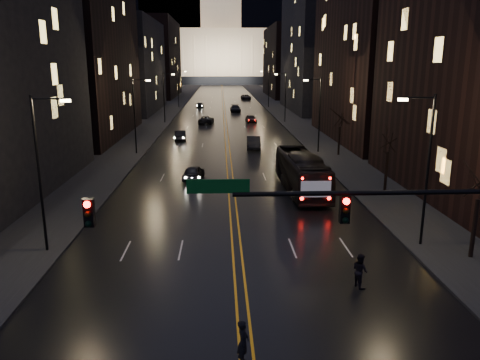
{
  "coord_description": "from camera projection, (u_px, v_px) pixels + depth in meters",
  "views": [
    {
      "loc": [
        -0.9,
        -15.71,
        10.66
      ],
      "look_at": [
        0.24,
        11.23,
        3.9
      ],
      "focal_mm": 35.0,
      "sensor_mm": 36.0,
      "label": 1
    }
  ],
  "objects": [
    {
      "name": "streetlamp_left_near",
      "position": [
        42.0,
        167.0,
        25.87
      ],
      "size": [
        2.13,
        0.25,
        9.0
      ],
      "color": "black",
      "rests_on": "ground"
    },
    {
      "name": "building_right_mid",
      "position": [
        317.0,
        52.0,
        104.72
      ],
      "size": [
        12.0,
        34.0,
        26.0
      ],
      "primitive_type": "cube",
      "color": "black",
      "rests_on": "ground"
    },
    {
      "name": "receding_car_c",
      "position": [
        235.0,
        109.0,
        104.38
      ],
      "size": [
        2.34,
        5.44,
        1.56
      ],
      "primitive_type": "imported",
      "rotation": [
        0.0,
        0.0,
        0.03
      ],
      "color": "black",
      "rests_on": "ground"
    },
    {
      "name": "sidewalk_left",
      "position": [
        177.0,
        99.0,
        143.25
      ],
      "size": [
        8.0,
        320.0,
        0.16
      ],
      "primitive_type": "cube",
      "color": "black",
      "rests_on": "ground"
    },
    {
      "name": "capitol",
      "position": [
        221.0,
        51.0,
        255.97
      ],
      "size": [
        90.0,
        50.0,
        58.5
      ],
      "color": "black",
      "rests_on": "ground"
    },
    {
      "name": "streetlamp_left_mid",
      "position": [
        136.0,
        112.0,
        54.94
      ],
      "size": [
        2.13,
        0.25,
        9.0
      ],
      "color": "black",
      "rests_on": "ground"
    },
    {
      "name": "streetlamp_right_dist",
      "position": [
        268.0,
        87.0,
        113.98
      ],
      "size": [
        2.13,
        0.25,
        9.0
      ],
      "color": "black",
      "rests_on": "ground"
    },
    {
      "name": "oncoming_car_b",
      "position": [
        180.0,
        135.0,
        66.22
      ],
      "size": [
        1.88,
        4.51,
        1.45
      ],
      "primitive_type": "imported",
      "rotation": [
        0.0,
        0.0,
        3.22
      ],
      "color": "black",
      "rests_on": "ground"
    },
    {
      "name": "road",
      "position": [
        223.0,
        99.0,
        143.84
      ],
      "size": [
        20.0,
        320.0,
        0.02
      ],
      "primitive_type": "cube",
      "color": "black",
      "rests_on": "ground"
    },
    {
      "name": "pedestrian_b",
      "position": [
        360.0,
        270.0,
        22.73
      ],
      "size": [
        0.7,
        0.94,
        1.73
      ],
      "primitive_type": "imported",
      "rotation": [
        0.0,
        0.0,
        1.89
      ],
      "color": "black",
      "rests_on": "ground"
    },
    {
      "name": "streetlamp_right_far",
      "position": [
        284.0,
        95.0,
        84.9
      ],
      "size": [
        2.13,
        0.25,
        9.0
      ],
      "color": "black",
      "rests_on": "ground"
    },
    {
      "name": "oncoming_car_d",
      "position": [
        200.0,
        105.0,
        114.82
      ],
      "size": [
        2.13,
        4.52,
        1.27
      ],
      "primitive_type": "imported",
      "rotation": [
        0.0,
        0.0,
        3.22
      ],
      "color": "black",
      "rests_on": "ground"
    },
    {
      "name": "traffic_signal",
      "position": [
        410.0,
        222.0,
        16.85
      ],
      "size": [
        17.29,
        0.45,
        7.0
      ],
      "color": "black",
      "rests_on": "ground"
    },
    {
      "name": "center_line",
      "position": [
        223.0,
        99.0,
        143.84
      ],
      "size": [
        0.62,
        320.0,
        0.01
      ],
      "primitive_type": "cube",
      "color": "orange",
      "rests_on": "road"
    },
    {
      "name": "streetlamp_left_far",
      "position": [
        165.0,
        95.0,
        84.02
      ],
      "size": [
        2.13,
        0.25,
        9.0
      ],
      "color": "black",
      "rests_on": "ground"
    },
    {
      "name": "streetlamp_left_dist",
      "position": [
        179.0,
        87.0,
        113.09
      ],
      "size": [
        2.13,
        0.25,
        9.0
      ],
      "color": "black",
      "rests_on": "ground"
    },
    {
      "name": "receding_car_b",
      "position": [
        251.0,
        119.0,
        85.67
      ],
      "size": [
        2.08,
        4.46,
        1.48
      ],
      "primitive_type": "imported",
      "rotation": [
        0.0,
        0.0,
        0.08
      ],
      "color": "black",
      "rests_on": "ground"
    },
    {
      "name": "building_right_dist",
      "position": [
        287.0,
        62.0,
        151.72
      ],
      "size": [
        12.0,
        40.0,
        22.0
      ],
      "primitive_type": "cube",
      "color": "black",
      "rests_on": "ground"
    },
    {
      "name": "receding_car_a",
      "position": [
        253.0,
        142.0,
        59.73
      ],
      "size": [
        1.9,
        4.92,
        1.6
      ],
      "primitive_type": "imported",
      "rotation": [
        0.0,
        0.0,
        -0.04
      ],
      "color": "black",
      "rests_on": "ground"
    },
    {
      "name": "tree_right_mid",
      "position": [
        389.0,
        139.0,
        38.61
      ],
      "size": [
        2.4,
        2.4,
        6.65
      ],
      "color": "black",
      "rests_on": "ground"
    },
    {
      "name": "oncoming_car_c",
      "position": [
        206.0,
        120.0,
        84.39
      ],
      "size": [
        2.95,
        5.38,
        1.43
      ],
      "primitive_type": "imported",
      "rotation": [
        0.0,
        0.0,
        3.02
      ],
      "color": "black",
      "rests_on": "ground"
    },
    {
      "name": "tree_right_far",
      "position": [
        340.0,
        118.0,
        54.11
      ],
      "size": [
        2.4,
        2.4,
        6.65
      ],
      "color": "black",
      "rests_on": "ground"
    },
    {
      "name": "bus",
      "position": [
        302.0,
        173.0,
        39.66
      ],
      "size": [
        3.09,
        11.7,
        3.24
      ],
      "primitive_type": "imported",
      "rotation": [
        0.0,
        0.0,
        0.03
      ],
      "color": "black",
      "rests_on": "ground"
    },
    {
      "name": "ground",
      "position": [
        246.0,
        350.0,
        17.86
      ],
      "size": [
        900.0,
        900.0,
        0.0
      ],
      "primitive_type": "plane",
      "color": "black",
      "rests_on": "ground"
    },
    {
      "name": "pedestrian_a",
      "position": [
        243.0,
        342.0,
        16.87
      ],
      "size": [
        0.56,
        0.72,
        1.73
      ],
      "primitive_type": "imported",
      "rotation": [
        0.0,
        0.0,
        1.31
      ],
      "color": "black",
      "rests_on": "ground"
    },
    {
      "name": "building_left_mid",
      "position": [
        77.0,
        39.0,
        65.93
      ],
      "size": [
        12.0,
        30.0,
        28.0
      ],
      "primitive_type": "cube",
      "color": "black",
      "rests_on": "ground"
    },
    {
      "name": "streetlamp_right_mid",
      "position": [
        318.0,
        111.0,
        55.83
      ],
      "size": [
        2.13,
        0.25,
        9.0
      ],
      "color": "black",
      "rests_on": "ground"
    },
    {
      "name": "tree_right_near",
      "position": [
        480.0,
        181.0,
        25.04
      ],
      "size": [
        2.4,
        2.4,
        6.65
      ],
      "color": "black",
      "rests_on": "ground"
    },
    {
      "name": "building_left_far",
      "position": [
        129.0,
        66.0,
        103.73
      ],
      "size": [
        12.0,
        34.0,
        20.0
      ],
      "primitive_type": "cube",
      "color": "black",
      "rests_on": "ground"
    },
    {
      "name": "sidewalk_right",
      "position": [
        268.0,
        98.0,
        144.4
      ],
      "size": [
        8.0,
        320.0,
        0.16
      ],
      "primitive_type": "cube",
      "color": "black",
      "rests_on": "ground"
    },
    {
      "name": "building_left_dist",
      "position": [
        157.0,
        59.0,
        149.76
      ],
      "size": [
        12.0,
        40.0,
        24.0
      ],
      "primitive_type": "cube",
      "color": "black",
      "rests_on": "ground"
    },
    {
      "name": "streetlamp_right_near",
      "position": [
        425.0,
        163.0,
        26.75
      ],
      "size": [
        2.13,
        0.25,
        9.0
      ],
      "color": "black",
      "rests_on": "ground"
    },
    {
      "name": "receding_car_d",
      "position": [
        246.0,
        97.0,
        140.13
      ],
      "size": [
        2.98,
        5.76,
        1.55
      ],
      "primitive_type": "imported",
      "rotation": [
        0.0,
        0.0,
        0.07
      ],
      "color": "black",
      "rests_on": "ground"
    },
    {
      "name": "oncoming_car_a",
      "position": [
        193.0,
        172.0,
        43.87
      ],
      "size": [
        2.17,
        4.27,
        1.39
      ],
      "primitive_type": "imported",
      "rotation": [
        0.0,
        0.0,
        3.01
      ],
      "color": "black",
      "rests_on": "ground"
    }
  ]
}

